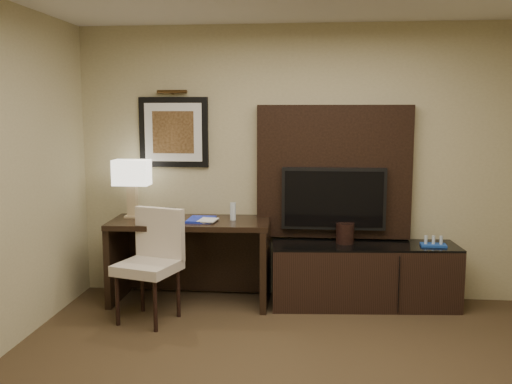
# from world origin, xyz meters

# --- Properties ---
(wall_back) EXTENTS (4.50, 0.01, 2.70)m
(wall_back) POSITION_xyz_m (0.00, 2.50, 1.35)
(wall_back) COLOR tan
(wall_back) RESTS_ON floor
(desk) EXTENTS (1.56, 0.72, 0.82)m
(desk) POSITION_xyz_m (-1.08, 2.15, 0.41)
(desk) COLOR black
(desk) RESTS_ON floor
(credenza) EXTENTS (1.79, 0.62, 0.60)m
(credenza) POSITION_xyz_m (0.60, 2.20, 0.30)
(credenza) COLOR black
(credenza) RESTS_ON floor
(tv_wall_panel) EXTENTS (1.50, 0.12, 1.30)m
(tv_wall_panel) POSITION_xyz_m (0.30, 2.44, 1.27)
(tv_wall_panel) COLOR black
(tv_wall_panel) RESTS_ON wall_back
(tv) EXTENTS (1.00, 0.08, 0.60)m
(tv) POSITION_xyz_m (0.30, 2.34, 1.02)
(tv) COLOR black
(tv) RESTS_ON tv_wall_panel
(artwork) EXTENTS (0.70, 0.04, 0.70)m
(artwork) POSITION_xyz_m (-1.30, 2.48, 1.65)
(artwork) COLOR black
(artwork) RESTS_ON wall_back
(picture_light) EXTENTS (0.04, 0.04, 0.30)m
(picture_light) POSITION_xyz_m (-1.30, 2.44, 2.05)
(picture_light) COLOR #422C15
(picture_light) RESTS_ON wall_back
(desk_chair) EXTENTS (0.62, 0.67, 1.01)m
(desk_chair) POSITION_xyz_m (-1.34, 1.60, 0.50)
(desk_chair) COLOR beige
(desk_chair) RESTS_ON floor
(table_lamp) EXTENTS (0.36, 0.22, 0.57)m
(table_lamp) POSITION_xyz_m (-1.67, 2.25, 1.10)
(table_lamp) COLOR tan
(table_lamp) RESTS_ON desk
(desk_phone) EXTENTS (0.25, 0.24, 0.11)m
(desk_phone) POSITION_xyz_m (-1.32, 2.14, 0.87)
(desk_phone) COLOR black
(desk_phone) RESTS_ON desk
(blue_folder) EXTENTS (0.25, 0.33, 0.02)m
(blue_folder) POSITION_xyz_m (-0.96, 2.14, 0.83)
(blue_folder) COLOR #1C2DB6
(blue_folder) RESTS_ON desk
(book) EXTENTS (0.17, 0.04, 0.23)m
(book) POSITION_xyz_m (-0.98, 2.09, 0.93)
(book) COLOR tan
(book) RESTS_ON desk
(water_bottle) EXTENTS (0.07, 0.07, 0.17)m
(water_bottle) POSITION_xyz_m (-0.66, 2.20, 0.90)
(water_bottle) COLOR silver
(water_bottle) RESTS_ON desk
(ice_bucket) EXTENTS (0.20, 0.20, 0.20)m
(ice_bucket) POSITION_xyz_m (0.41, 2.24, 0.70)
(ice_bucket) COLOR black
(ice_bucket) RESTS_ON credenza
(minibar_tray) EXTENTS (0.24, 0.15, 0.08)m
(minibar_tray) POSITION_xyz_m (1.23, 2.20, 0.65)
(minibar_tray) COLOR #1A47AD
(minibar_tray) RESTS_ON credenza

